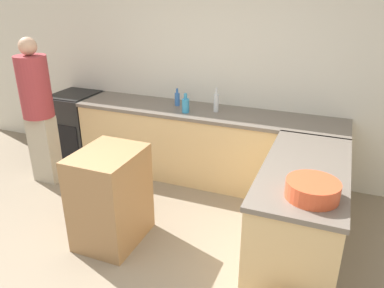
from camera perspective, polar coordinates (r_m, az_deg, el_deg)
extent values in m
cube|color=silver|center=(4.69, 3.70, 11.62)|extent=(8.00, 0.06, 2.70)
cube|color=#D6B27A|center=(4.64, 2.01, -0.42)|extent=(3.23, 0.65, 0.86)
cube|color=#6B6056|center=(4.48, 2.09, 4.84)|extent=(3.26, 0.68, 0.04)
cube|color=#D6B27A|center=(3.44, 16.12, -10.37)|extent=(0.66, 1.55, 0.86)
cube|color=#6B6056|center=(3.23, 16.98, -3.69)|extent=(0.69, 1.58, 0.04)
cube|color=black|center=(5.54, -17.06, 2.75)|extent=(0.59, 0.65, 0.90)
cube|color=black|center=(5.36, -19.04, 0.24)|extent=(0.50, 0.01, 0.50)
cube|color=black|center=(5.41, -17.61, 7.25)|extent=(0.54, 0.60, 0.01)
cube|color=#997047|center=(3.59, -12.28, -7.92)|extent=(0.54, 0.67, 0.91)
cylinder|color=#DB512D|center=(2.75, 17.88, -6.63)|extent=(0.37, 0.37, 0.13)
cylinder|color=#386BB7|center=(4.66, -2.26, 6.82)|extent=(0.06, 0.06, 0.15)
cylinder|color=#386BB7|center=(4.64, -2.28, 8.09)|extent=(0.03, 0.03, 0.06)
cylinder|color=#338CBF|center=(4.39, -0.99, 5.85)|extent=(0.09, 0.09, 0.17)
cylinder|color=#338CBF|center=(4.36, -1.00, 7.30)|extent=(0.04, 0.04, 0.06)
cylinder|color=silver|center=(4.42, 3.71, 6.23)|extent=(0.06, 0.06, 0.21)
cylinder|color=silver|center=(4.38, 3.75, 8.04)|extent=(0.03, 0.03, 0.08)
cube|color=#ADA38E|center=(4.94, -21.51, -0.70)|extent=(0.32, 0.20, 0.84)
cylinder|color=#993338|center=(4.70, -22.88, 8.02)|extent=(0.36, 0.36, 0.71)
sphere|color=tan|center=(4.62, -23.77, 13.48)|extent=(0.20, 0.20, 0.20)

